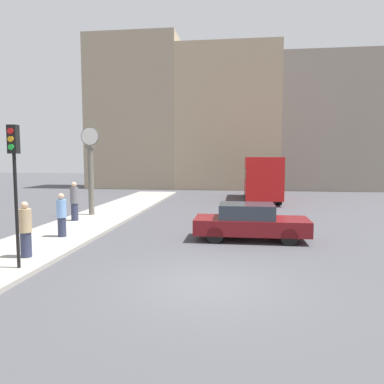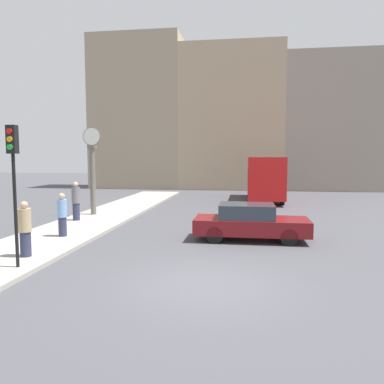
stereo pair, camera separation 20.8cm
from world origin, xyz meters
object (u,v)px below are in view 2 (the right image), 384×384
Objects in this scene: pedestrian_tan_coat at (25,229)px; traffic_light_near at (13,167)px; street_clock at (93,170)px; pedestrian_blue_stripe at (62,215)px; bus_distant at (264,176)px; pedestrian_grey_jacket at (76,201)px; sedan_car at (250,222)px.

traffic_light_near is at bearing -68.57° from pedestrian_tan_coat.
pedestrian_blue_stripe is at bearing -79.15° from street_clock.
pedestrian_blue_stripe is (-0.72, 3.98, -1.94)m from traffic_light_near.
bus_distant reaches higher than pedestrian_grey_jacket.
street_clock is at bearing 87.94° from pedestrian_grey_jacket.
traffic_light_near is (-7.55, -18.20, 1.13)m from bus_distant.
traffic_light_near is 4.48m from pedestrian_blue_stripe.
bus_distant is 1.97× the size of traffic_light_near.
pedestrian_blue_stripe reaches higher than sedan_car.
pedestrian_blue_stripe is (-8.27, -14.23, -0.81)m from bus_distant.
street_clock is at bearing 100.59° from traffic_light_near.
traffic_light_near is 2.34× the size of pedestrian_blue_stripe.
bus_distant is 16.48m from pedestrian_blue_stripe.
pedestrian_blue_stripe is (1.10, -3.50, -0.09)m from pedestrian_grey_jacket.
traffic_light_near is 2.29× the size of pedestrian_tan_coat.
pedestrian_blue_stripe is at bearing 100.24° from traffic_light_near.
traffic_light_near is at bearing -142.43° from sedan_car.
street_clock is at bearing 99.13° from pedestrian_tan_coat.
pedestrian_tan_coat is at bearing -84.09° from pedestrian_blue_stripe.
pedestrian_grey_jacket reaches higher than pedestrian_blue_stripe.
pedestrian_blue_stripe is at bearing -72.54° from pedestrian_grey_jacket.
street_clock reaches higher than bus_distant.
sedan_car is 9.44m from street_clock.
pedestrian_tan_coat is (1.40, -6.41, -0.08)m from pedestrian_grey_jacket.
sedan_car is 2.53× the size of pedestrian_tan_coat.
traffic_light_near is 7.91m from pedestrian_grey_jacket.
sedan_car is at bearing -28.63° from street_clock.
pedestrian_grey_jacket is at bearing 162.68° from sedan_car.
pedestrian_grey_jacket is 1.09× the size of pedestrian_tan_coat.
pedestrian_tan_coat is 1.02× the size of pedestrian_blue_stripe.
street_clock is 2.48× the size of pedestrian_grey_jacket.
pedestrian_tan_coat is (-0.42, 1.06, -1.93)m from traffic_light_near.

